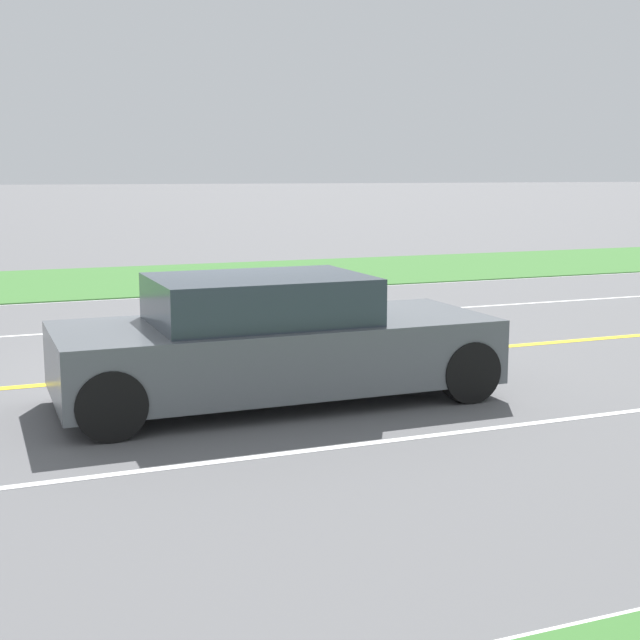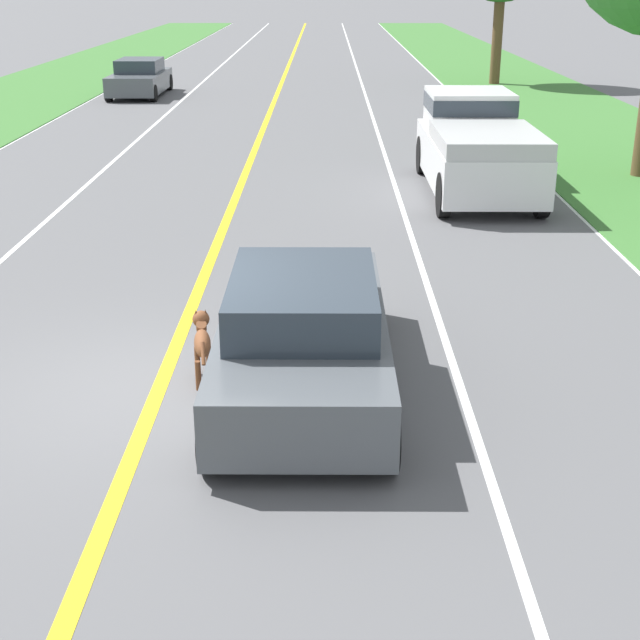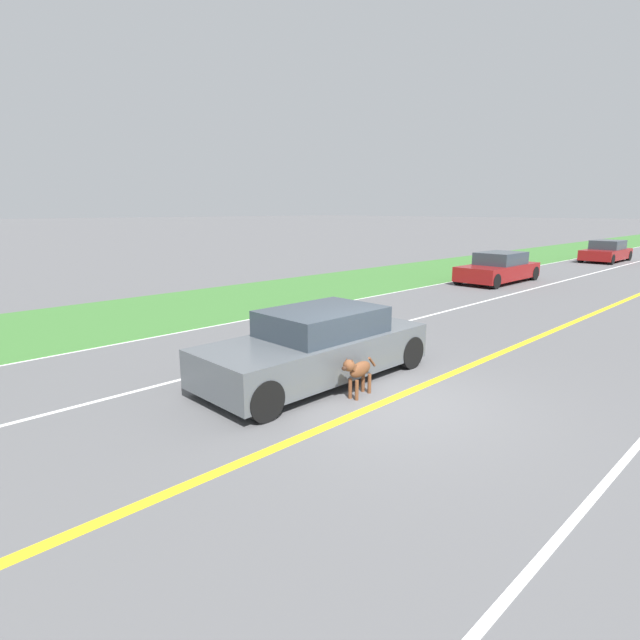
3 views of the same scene
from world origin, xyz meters
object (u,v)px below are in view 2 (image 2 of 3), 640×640
dog (202,341)px  pickup_truck (476,144)px  oncoming_car (140,79)px  ego_car (303,333)px

dog → pickup_truck: 10.93m
pickup_truck → dog: bearing=-115.6°
oncoming_car → pickup_truck: bearing=122.8°
dog → pickup_truck: bearing=55.6°
oncoming_car → ego_car: bearing=104.9°
dog → pickup_truck: (4.71, 9.85, 0.53)m
dog → ego_car: bearing=-16.1°
ego_car → dog: 1.21m
ego_car → oncoming_car: size_ratio=1.07×
ego_car → dog: ego_car is taller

